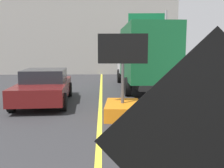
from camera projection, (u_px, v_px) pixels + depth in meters
name	position (u px, v px, depth m)	size (l,w,h in m)	color
lane_center_stripe	(99.00, 150.00, 5.56)	(0.14, 36.00, 0.01)	yellow
roadwork_sign	(210.00, 154.00, 1.75)	(1.60, 0.36, 2.33)	#593819
arrow_board_trailer	(122.00, 102.00, 8.37)	(1.60, 1.89, 2.70)	orange
box_truck	(143.00, 56.00, 14.06)	(2.53, 7.86, 3.41)	black
pickup_car	(45.00, 86.00, 10.53)	(2.24, 4.61, 1.38)	#591414
highway_guide_sign	(155.00, 33.00, 18.40)	(2.79, 0.30, 5.00)	gray
far_building_block	(82.00, 35.00, 26.30)	(17.64, 7.86, 7.43)	gray
traffic_cone_mid_lane	(126.00, 135.00, 5.42)	(0.36, 0.36, 0.77)	black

